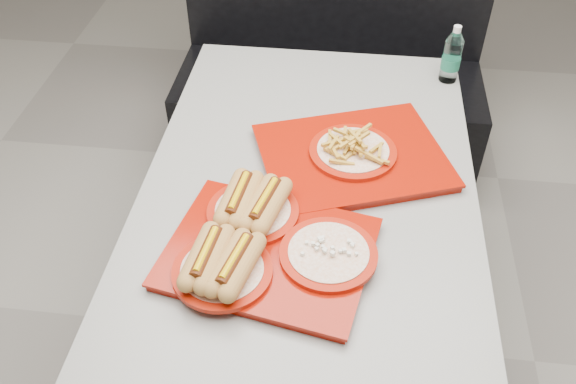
# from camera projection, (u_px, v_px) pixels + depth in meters

# --- Properties ---
(ground) EXTENTS (6.00, 6.00, 0.00)m
(ground) POSITION_uv_depth(u_px,v_px,m) (304.00, 338.00, 2.17)
(ground) COLOR gray
(ground) RESTS_ON ground
(diner_table) EXTENTS (0.92, 1.42, 0.75)m
(diner_table) POSITION_uv_depth(u_px,v_px,m) (308.00, 224.00, 1.77)
(diner_table) COLOR black
(diner_table) RESTS_ON ground
(booth_bench) EXTENTS (1.30, 0.57, 1.35)m
(booth_bench) POSITION_uv_depth(u_px,v_px,m) (330.00, 76.00, 2.69)
(booth_bench) COLOR black
(booth_bench) RESTS_ON ground
(tray_near) EXTENTS (0.54, 0.46, 0.10)m
(tray_near) POSITION_uv_depth(u_px,v_px,m) (261.00, 243.00, 1.44)
(tray_near) COLOR #8F1003
(tray_near) RESTS_ON diner_table
(tray_far) EXTENTS (0.61, 0.54, 0.10)m
(tray_far) POSITION_uv_depth(u_px,v_px,m) (353.00, 153.00, 1.70)
(tray_far) COLOR #8F1003
(tray_far) RESTS_ON diner_table
(water_bottle) EXTENTS (0.06, 0.06, 0.19)m
(water_bottle) POSITION_uv_depth(u_px,v_px,m) (452.00, 57.00, 1.98)
(water_bottle) COLOR silver
(water_bottle) RESTS_ON diner_table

